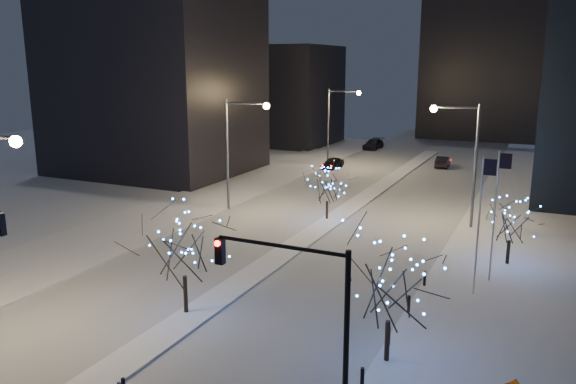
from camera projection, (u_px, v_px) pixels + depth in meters
The scene contains 21 objects.
ground at pixel (100, 381), 23.57m from camera, with size 160.00×160.00×0.00m, color silver.
road at pixel (360, 202), 54.44m from camera, with size 20.00×130.00×0.02m, color #B0B6C0.
median at pixel (342, 213), 50.01m from camera, with size 2.00×80.00×0.15m, color silver.
east_sidewalk at pixel (515, 277), 34.96m from camera, with size 10.00×90.00×0.15m, color silver.
west_sidewalk at pixel (144, 222), 47.01m from camera, with size 8.00×90.00×0.15m, color silver.
filler_west_near at pixel (154, 73), 67.82m from camera, with size 22.00×18.00×24.00m, color black.
filler_west_far at pixel (278, 95), 94.34m from camera, with size 18.00×16.00×16.00m, color black.
horizon_block at pixel (499, 17), 97.56m from camera, with size 24.00×14.00×42.00m, color black.
street_lamp_w_mid at pixel (237, 140), 49.65m from camera, with size 4.40×0.56×10.00m.
street_lamp_w_far at pixel (336, 117), 71.71m from camera, with size 4.40×0.56×10.00m.
street_lamp_east at pixel (464, 149), 44.41m from camera, with size 3.90×0.56×10.00m.
traffic_signal_east at pixel (305, 305), 19.67m from camera, with size 5.26×0.43×7.00m.
flagpoles at pixel (489, 211), 32.16m from camera, with size 1.35×2.60×8.00m.
bollards at pixel (399, 319), 28.02m from camera, with size 0.16×12.16×0.90m.
car_near at pixel (332, 163), 71.66m from camera, with size 1.67×4.16×1.42m, color black.
car_mid at pixel (443, 162), 72.61m from camera, with size 1.50×4.30×1.42m, color black.
car_far at pixel (373, 144), 88.21m from camera, with size 2.18×5.36×1.55m, color black.
holiday_tree_median_near at pixel (183, 242), 28.99m from camera, with size 6.28×6.28×6.13m.
holiday_tree_median_far at pixel (327, 185), 47.29m from camera, with size 4.11×4.11×4.67m.
holiday_tree_plaza_near at pixel (390, 281), 24.15m from camera, with size 5.33×5.33×6.01m.
holiday_tree_plaza_far at pixel (511, 222), 36.49m from camera, with size 4.49×4.49×4.40m.
Camera 1 is at (16.20, -15.81, 13.00)m, focal length 35.00 mm.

